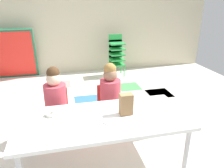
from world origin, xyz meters
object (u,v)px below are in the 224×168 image
(kid_chair_green_stack, at_px, (116,53))
(donut_powdered_on_plate, at_px, (51,114))
(folded_activity_table, at_px, (14,54))
(paper_plate_center_table, at_px, (112,121))
(seated_child_middle_seat, at_px, (110,92))
(craft_table, at_px, (103,122))
(seated_child_near_camera, at_px, (55,97))
(paper_plate_near_edge, at_px, (51,116))
(paper_bag_brown, at_px, (126,104))

(kid_chair_green_stack, relative_size, donut_powdered_on_plate, 7.82)
(folded_activity_table, bearing_deg, paper_plate_center_table, -66.18)
(donut_powdered_on_plate, bearing_deg, seated_child_middle_seat, 32.76)
(craft_table, distance_m, seated_child_near_camera, 0.77)
(craft_table, xyz_separation_m, kid_chair_green_stack, (0.86, 2.83, 0.02))
(craft_table, bearing_deg, paper_plate_center_table, -49.52)
(paper_plate_center_table, bearing_deg, craft_table, 130.48)
(craft_table, height_order, seated_child_near_camera, seated_child_near_camera)
(craft_table, relative_size, donut_powdered_on_plate, 14.25)
(seated_child_near_camera, distance_m, paper_plate_near_edge, 0.46)
(craft_table, relative_size, paper_plate_center_table, 9.31)
(seated_child_near_camera, xyz_separation_m, paper_plate_near_edge, (-0.04, -0.46, -0.00))
(paper_bag_brown, distance_m, paper_plate_center_table, 0.23)
(seated_child_near_camera, relative_size, seated_child_middle_seat, 1.00)
(paper_bag_brown, relative_size, paper_plate_near_edge, 1.22)
(folded_activity_table, bearing_deg, donut_powdered_on_plate, -74.22)
(seated_child_near_camera, xyz_separation_m, paper_plate_center_table, (0.53, -0.69, -0.00))
(seated_child_near_camera, bearing_deg, donut_powdered_on_plate, -95.31)
(paper_plate_near_edge, bearing_deg, kid_chair_green_stack, 62.94)
(paper_bag_brown, distance_m, donut_powdered_on_plate, 0.76)
(paper_plate_center_table, relative_size, donut_powdered_on_plate, 1.53)
(paper_plate_near_edge, xyz_separation_m, donut_powdered_on_plate, (0.00, 0.00, 0.02))
(paper_bag_brown, height_order, paper_plate_center_table, paper_bag_brown)
(seated_child_middle_seat, bearing_deg, craft_table, -108.96)
(seated_child_near_camera, height_order, folded_activity_table, folded_activity_table)
(seated_child_middle_seat, xyz_separation_m, paper_bag_brown, (0.03, -0.59, 0.10))
(seated_child_middle_seat, xyz_separation_m, folded_activity_table, (-1.55, 2.51, -0.02))
(kid_chair_green_stack, bearing_deg, donut_powdered_on_plate, -117.06)
(kid_chair_green_stack, bearing_deg, paper_bag_brown, -102.57)
(craft_table, bearing_deg, donut_powdered_on_plate, 163.30)
(seated_child_middle_seat, relative_size, paper_bag_brown, 4.17)
(craft_table, height_order, paper_plate_near_edge, paper_plate_near_edge)
(craft_table, distance_m, kid_chair_green_stack, 2.96)
(kid_chair_green_stack, bearing_deg, seated_child_middle_seat, -106.43)
(folded_activity_table, xyz_separation_m, donut_powdered_on_plate, (0.84, -2.96, 0.03))
(craft_table, relative_size, seated_child_middle_seat, 1.83)
(seated_child_near_camera, xyz_separation_m, seated_child_middle_seat, (0.67, 0.00, 0.00))
(kid_chair_green_stack, xyz_separation_m, folded_activity_table, (-2.20, 0.29, 0.02))
(kid_chair_green_stack, distance_m, paper_plate_near_edge, 3.01)
(folded_activity_table, height_order, paper_plate_center_table, folded_activity_table)
(seated_child_near_camera, distance_m, donut_powdered_on_plate, 0.46)
(kid_chair_green_stack, height_order, paper_plate_center_table, kid_chair_green_stack)
(craft_table, relative_size, seated_child_near_camera, 1.83)
(kid_chair_green_stack, height_order, folded_activity_table, folded_activity_table)
(paper_plate_near_edge, distance_m, paper_plate_center_table, 0.62)
(craft_table, distance_m, paper_plate_center_table, 0.12)
(kid_chair_green_stack, relative_size, paper_plate_center_table, 5.11)
(kid_chair_green_stack, xyz_separation_m, paper_plate_center_table, (-0.79, -2.91, 0.03))
(seated_child_middle_seat, relative_size, donut_powdered_on_plate, 7.80)
(kid_chair_green_stack, relative_size, paper_bag_brown, 4.18)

